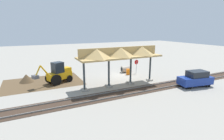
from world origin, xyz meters
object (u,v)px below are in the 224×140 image
object	(u,v)px
backhoe	(58,74)
traffic_barrel	(128,72)
concrete_pipe	(126,69)
distant_parked_car	(196,79)
stop_sign	(136,64)

from	to	relation	value
backhoe	traffic_barrel	bearing A→B (deg)	177.90
concrete_pipe	distant_parked_car	bearing A→B (deg)	112.52
traffic_barrel	stop_sign	bearing A→B (deg)	-176.36
backhoe	concrete_pipe	world-z (taller)	backhoe
stop_sign	distant_parked_car	bearing A→B (deg)	108.93
backhoe	distant_parked_car	world-z (taller)	backhoe
concrete_pipe	traffic_barrel	world-z (taller)	concrete_pipe
backhoe	concrete_pipe	distance (m)	11.06
backhoe	concrete_pipe	size ratio (longest dim) A/B	3.20
distant_parked_car	traffic_barrel	distance (m)	9.81
backhoe	concrete_pipe	bearing A→B (deg)	-174.72
distant_parked_car	traffic_barrel	bearing A→B (deg)	-61.99
concrete_pipe	stop_sign	bearing A→B (deg)	131.85
distant_parked_car	backhoe	bearing A→B (deg)	-30.80
concrete_pipe	distant_parked_car	world-z (taller)	distant_parked_car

